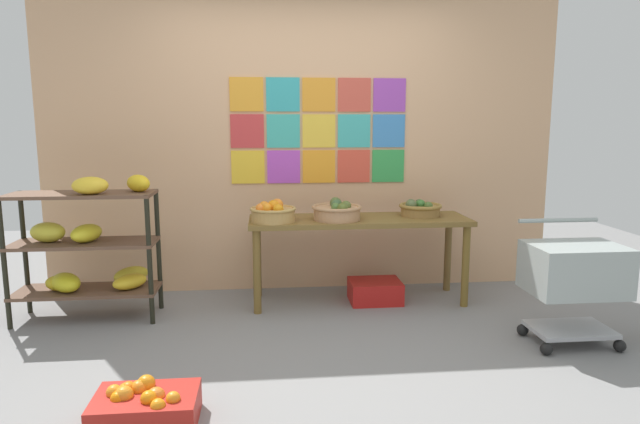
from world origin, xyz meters
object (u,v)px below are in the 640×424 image
at_px(produce_crate_under_table, 375,291).
at_px(orange_crate_foreground, 145,406).
at_px(shopping_cart, 574,274).
at_px(banana_shelf_unit, 88,246).
at_px(display_table, 359,229).
at_px(fruit_basket_back_right, 273,212).
at_px(fruit_basket_back_left, 420,209).
at_px(fruit_basket_centre, 337,211).

bearing_deg(produce_crate_under_table, orange_crate_foreground, -130.87).
bearing_deg(shopping_cart, banana_shelf_unit, 174.24).
xyz_separation_m(banana_shelf_unit, shopping_cart, (3.35, -0.82, -0.08)).
height_order(banana_shelf_unit, display_table, banana_shelf_unit).
bearing_deg(fruit_basket_back_right, orange_crate_foreground, -111.82).
bearing_deg(shopping_cart, fruit_basket_back_right, 163.14).
distance_m(display_table, shopping_cart, 1.63).
height_order(fruit_basket_back_right, shopping_cart, fruit_basket_back_right).
relative_size(display_table, produce_crate_under_table, 4.24).
relative_size(fruit_basket_back_right, produce_crate_under_table, 0.86).
xyz_separation_m(display_table, shopping_cart, (1.27, -1.02, -0.13)).
bearing_deg(banana_shelf_unit, orange_crate_foreground, -65.40).
bearing_deg(fruit_basket_back_left, banana_shelf_unit, -174.38).
bearing_deg(fruit_basket_back_left, fruit_basket_centre, -170.38).
bearing_deg(banana_shelf_unit, fruit_basket_centre, 4.10).
bearing_deg(display_table, banana_shelf_unit, -174.49).
relative_size(display_table, shopping_cart, 2.19).
distance_m(display_table, produce_crate_under_table, 0.54).
distance_m(display_table, fruit_basket_back_left, 0.55).
bearing_deg(orange_crate_foreground, fruit_basket_centre, 55.32).
relative_size(produce_crate_under_table, orange_crate_foreground, 0.83).
xyz_separation_m(fruit_basket_centre, orange_crate_foreground, (-1.18, -1.70, -0.68)).
bearing_deg(display_table, fruit_basket_centre, -160.93).
distance_m(orange_crate_foreground, shopping_cart, 2.77).
height_order(display_table, orange_crate_foreground, display_table).
xyz_separation_m(fruit_basket_back_right, fruit_basket_centre, (0.51, 0.04, -0.00)).
height_order(banana_shelf_unit, shopping_cart, banana_shelf_unit).
xyz_separation_m(fruit_basket_centre, produce_crate_under_table, (0.32, 0.03, -0.69)).
height_order(produce_crate_under_table, orange_crate_foreground, orange_crate_foreground).
distance_m(fruit_basket_back_right, fruit_basket_centre, 0.52).
relative_size(banana_shelf_unit, fruit_basket_back_left, 3.08).
distance_m(fruit_basket_centre, fruit_basket_back_left, 0.72).
height_order(display_table, shopping_cart, shopping_cart).
height_order(fruit_basket_back_right, orange_crate_foreground, fruit_basket_back_right).
xyz_separation_m(display_table, orange_crate_foreground, (-1.37, -1.77, -0.52)).
relative_size(fruit_basket_centre, shopping_cart, 0.49).
relative_size(fruit_basket_back_right, fruit_basket_back_left, 1.02).
relative_size(fruit_basket_back_right, orange_crate_foreground, 0.71).
bearing_deg(orange_crate_foreground, display_table, 52.28).
height_order(display_table, fruit_basket_centre, fruit_basket_centre).
distance_m(produce_crate_under_table, shopping_cart, 1.56).
distance_m(fruit_basket_back_right, fruit_basket_back_left, 1.24).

